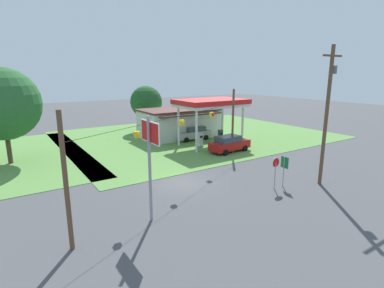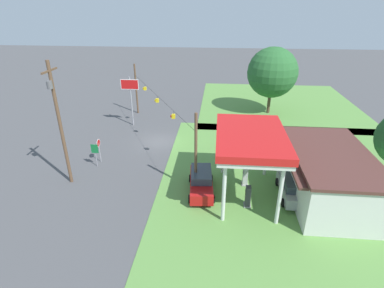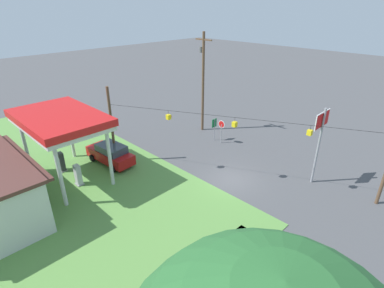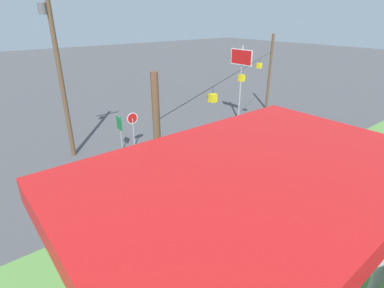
# 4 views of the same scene
# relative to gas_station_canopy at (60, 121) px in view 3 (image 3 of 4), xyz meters

# --- Properties ---
(ground_plane) EXTENTS (160.00, 160.00, 0.00)m
(ground_plane) POSITION_rel_gas_station_canopy_xyz_m (-9.79, -9.26, -5.13)
(ground_plane) COLOR #4C4C4F
(gas_station_canopy) EXTENTS (8.25, 5.31, 5.68)m
(gas_station_canopy) POSITION_rel_gas_station_canopy_xyz_m (0.00, 0.00, 0.00)
(gas_station_canopy) COLOR silver
(gas_station_canopy) RESTS_ON ground
(fuel_pump_near) EXTENTS (0.71, 0.56, 1.79)m
(fuel_pump_near) POSITION_rel_gas_station_canopy_xyz_m (-1.54, -0.00, -4.27)
(fuel_pump_near) COLOR gray
(fuel_pump_near) RESTS_ON ground
(fuel_pump_far) EXTENTS (0.71, 0.56, 1.79)m
(fuel_pump_far) POSITION_rel_gas_station_canopy_xyz_m (1.54, -0.00, -4.27)
(fuel_pump_far) COLOR gray
(fuel_pump_far) RESTS_ON ground
(car_at_pumps_front) EXTENTS (5.10, 2.41, 1.89)m
(car_at_pumps_front) POSITION_rel_gas_station_canopy_xyz_m (-0.20, -3.78, -4.16)
(car_at_pumps_front) COLOR #AD1414
(car_at_pumps_front) RESTS_ON ground
(car_at_pumps_rear) EXTENTS (4.95, 2.16, 1.83)m
(car_at_pumps_rear) POSITION_rel_gas_station_canopy_xyz_m (-0.11, 3.78, -4.18)
(car_at_pumps_rear) COLOR #9E9EA3
(car_at_pumps_rear) RESTS_ON ground
(stop_sign_roadside) EXTENTS (0.80, 0.08, 2.50)m
(stop_sign_roadside) POSITION_rel_gas_station_canopy_xyz_m (-4.50, -14.25, -3.31)
(stop_sign_roadside) COLOR #99999E
(stop_sign_roadside) RESTS_ON ground
(stop_sign_overhead) EXTENTS (0.22, 2.27, 6.36)m
(stop_sign_overhead) POSITION_rel_gas_station_canopy_xyz_m (-14.62, -13.68, -0.54)
(stop_sign_overhead) COLOR gray
(stop_sign_overhead) RESTS_ON ground
(route_sign) EXTENTS (0.10, 0.70, 2.40)m
(route_sign) POSITION_rel_gas_station_canopy_xyz_m (-3.52, -14.27, -3.42)
(route_sign) COLOR gray
(route_sign) RESTS_ON ground
(utility_pole_main) EXTENTS (2.20, 0.44, 10.75)m
(utility_pole_main) POSITION_rel_gas_station_canopy_xyz_m (-0.60, -15.54, 0.86)
(utility_pole_main) COLOR brown
(utility_pole_main) RESTS_ON ground
(signal_span_gantry) EXTENTS (19.44, 10.24, 7.08)m
(signal_span_gantry) POSITION_rel_gas_station_canopy_xyz_m (-9.79, -9.27, -1.30)
(signal_span_gantry) COLOR brown
(signal_span_gantry) RESTS_ON ground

